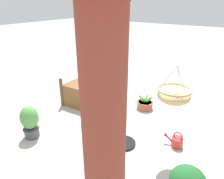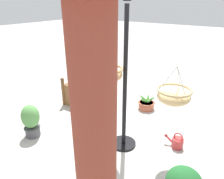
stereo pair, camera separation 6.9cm
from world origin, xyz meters
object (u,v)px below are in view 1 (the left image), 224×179
at_px(wooden_planter_box, 83,92).
at_px(potted_plant_bushy_green, 145,104).
at_px(hanging_basket_with_teddy, 108,74).
at_px(hanging_basket_left_high, 174,95).
at_px(display_pole_central, 124,107).
at_px(potted_plant_flowering_red, 30,121).
at_px(watering_can, 177,141).
at_px(teddy_bear, 107,61).

relative_size(wooden_planter_box, potted_plant_bushy_green, 2.22).
height_order(hanging_basket_with_teddy, hanging_basket_left_high, hanging_basket_with_teddy).
relative_size(hanging_basket_with_teddy, potted_plant_bushy_green, 1.84).
distance_m(hanging_basket_left_high, wooden_planter_box, 2.75).
distance_m(display_pole_central, hanging_basket_with_teddy, 0.70).
bearing_deg(hanging_basket_with_teddy, potted_plant_flowering_red, 20.07).
bearing_deg(display_pole_central, hanging_basket_left_high, -173.72).
relative_size(potted_plant_flowering_red, watering_can, 1.86).
xyz_separation_m(display_pole_central, hanging_basket_with_teddy, (0.15, 0.25, 0.64)).
relative_size(hanging_basket_with_teddy, teddy_bear, 1.64).
bearing_deg(watering_can, hanging_basket_left_high, 84.45).
bearing_deg(potted_plant_flowering_red, hanging_basket_left_high, -160.00).
distance_m(hanging_basket_with_teddy, watering_can, 1.76).
xyz_separation_m(teddy_bear, wooden_planter_box, (1.56, -1.17, -1.30)).
bearing_deg(display_pole_central, potted_plant_bushy_green, -79.08).
distance_m(display_pole_central, wooden_planter_box, 1.98).
distance_m(hanging_basket_with_teddy, potted_plant_bushy_green, 2.14).
height_order(hanging_basket_with_teddy, potted_plant_bushy_green, hanging_basket_with_teddy).
bearing_deg(hanging_basket_with_teddy, teddy_bear, 90.00).
bearing_deg(teddy_bear, hanging_basket_with_teddy, -90.00).
height_order(teddy_bear, potted_plant_bushy_green, teddy_bear).
distance_m(wooden_planter_box, potted_plant_bushy_green, 1.54).
height_order(hanging_basket_with_teddy, teddy_bear, hanging_basket_with_teddy).
distance_m(potted_plant_flowering_red, watering_can, 2.70).
relative_size(wooden_planter_box, watering_can, 2.57).
height_order(display_pole_central, potted_plant_bushy_green, display_pole_central).
xyz_separation_m(hanging_basket_with_teddy, potted_plant_bushy_green, (0.13, -1.71, -1.27)).
xyz_separation_m(hanging_basket_with_teddy, potted_plant_flowering_red, (1.42, 0.52, -1.05)).
height_order(teddy_bear, potted_plant_flowering_red, teddy_bear).
bearing_deg(hanging_basket_with_teddy, hanging_basket_left_high, -160.09).
xyz_separation_m(hanging_basket_with_teddy, watering_can, (-0.96, -0.72, -1.29)).
bearing_deg(potted_plant_bushy_green, potted_plant_flowering_red, 60.00).
distance_m(display_pole_central, hanging_basket_left_high, 0.87).
xyz_separation_m(teddy_bear, potted_plant_flowering_red, (1.42, 0.50, -1.25)).
xyz_separation_m(hanging_basket_left_high, watering_can, (-0.04, -0.39, -1.04)).
relative_size(teddy_bear, potted_plant_flowering_red, 0.70).
bearing_deg(wooden_planter_box, watering_can, 170.44).
distance_m(display_pole_central, potted_plant_flowering_red, 1.80).
bearing_deg(display_pole_central, wooden_planter_box, -27.70).
bearing_deg(teddy_bear, display_pole_central, -118.83).
bearing_deg(potted_plant_bushy_green, hanging_basket_left_high, 127.56).
bearing_deg(teddy_bear, watering_can, -142.31).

